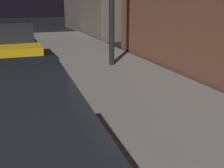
{
  "coord_description": "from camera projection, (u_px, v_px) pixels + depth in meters",
  "views": [
    {
      "loc": [
        3.32,
        0.95,
        1.93
      ],
      "look_at": [
        4.1,
        3.06,
        1.21
      ],
      "focal_mm": 40.26,
      "sensor_mm": 36.0,
      "label": 1
    }
  ],
  "objects": [
    {
      "name": "car_yellow_cab",
      "position": [
        3.0,
        45.0,
        7.8
      ],
      "size": [
        2.24,
        4.42,
        1.43
      ],
      "color": "gold",
      "rests_on": "ground"
    }
  ]
}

